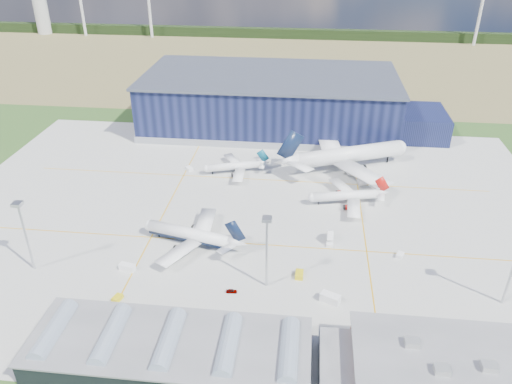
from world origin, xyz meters
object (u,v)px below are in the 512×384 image
ops_building (456,371)px  gse_van_c (330,298)px  airliner_navy (189,228)px  gse_tug_b (117,298)px  gse_cart_b (189,169)px  airliner_red (345,191)px  car_a (232,291)px  gse_cart_a (400,255)px  hangar (276,103)px  airliner_widebody (350,147)px  car_b (163,321)px  light_mast_west (23,225)px  airliner_regional (234,163)px  airstair (330,237)px  light_mast_center (267,241)px  gse_van_a (127,267)px  gse_tug_a (299,275)px

ops_building → gse_van_c: bearing=137.1°
airliner_navy → gse_tug_b: 32.32m
gse_tug_b → gse_cart_b: (1.40, 80.70, 0.08)m
airliner_red → gse_tug_b: bearing=30.3°
car_a → gse_cart_a: bearing=-70.8°
hangar → airliner_widebody: 56.77m
gse_tug_b → gse_cart_a: gse_tug_b is taller
hangar → car_b: hangar is taller
light_mast_west → airliner_navy: size_ratio=0.63×
ops_building → airliner_regional: 119.32m
gse_cart_a → gse_cart_b: (-78.79, 51.65, 0.09)m
airstair → airliner_red: bearing=76.8°
airliner_navy → light_mast_center: bearing=159.6°
car_a → hangar: bearing=-6.2°
gse_tug_b → airstair: airstair is taller
hangar → gse_cart_b: hangar is taller
airliner_regional → gse_cart_b: airliner_regional is taller
airliner_red → gse_cart_b: airliner_red is taller
airliner_widebody → airliner_regional: airliner_widebody is taller
airliner_navy → airliner_regional: bearing=-83.2°
gse_tug_b → airstair: bearing=47.9°
light_mast_center → gse_van_a: 44.40m
light_mast_west → gse_tug_b: bearing=-19.9°
airliner_red → car_b: bearing=40.9°
gse_van_a → car_a: size_ratio=1.54×
hangar → airliner_navy: bearing=-100.2°
hangar → light_mast_center: size_ratio=6.30×
gse_van_a → ops_building: bearing=-98.6°
gse_cart_a → gse_van_c: size_ratio=0.55×
hangar → gse_cart_a: size_ratio=49.59×
ops_building → gse_cart_a: 48.72m
ops_building → gse_tug_a: ops_building is taller
light_mast_center → airliner_regional: light_mast_center is taller
airliner_red → airliner_widebody: 30.25m
airliner_regional → gse_tug_a: 71.41m
light_mast_center → gse_tug_b: light_mast_center is taller
hangar → gse_cart_b: 64.26m
airliner_widebody → gse_van_c: bearing=-119.3°
light_mast_west → gse_van_c: 89.34m
gse_van_c → car_b: gse_van_c is taller
hangar → car_a: size_ratio=46.44×
light_mast_west → gse_cart_a: bearing=9.4°
gse_cart_a → gse_cart_b: bearing=170.9°
light_mast_west → gse_cart_a: light_mast_west is taller
airliner_red → gse_van_a: airliner_red is taller
ops_building → airliner_navy: bearing=146.1°
gse_van_a → gse_tug_a: bearing=-75.3°
gse_cart_b → airstair: bearing=-81.8°
gse_tug_a → light_mast_west: bearing=-174.8°
airliner_widebody → gse_van_c: 85.31m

